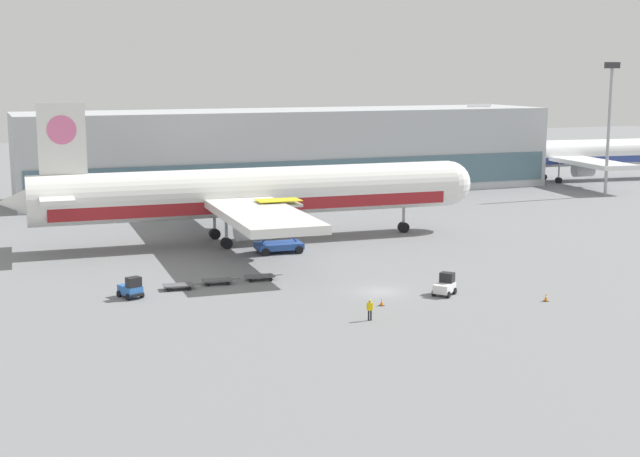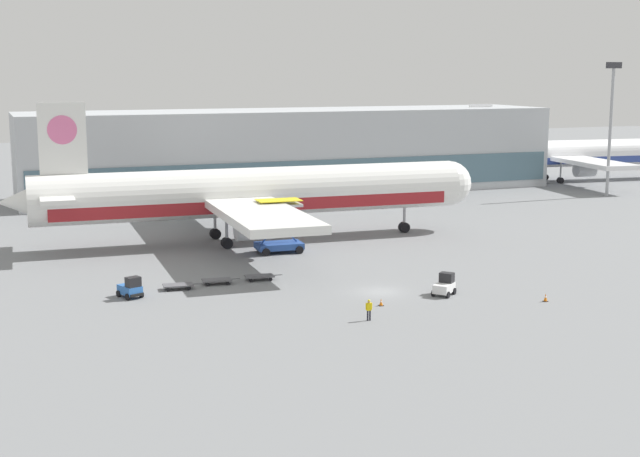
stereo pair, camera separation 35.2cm
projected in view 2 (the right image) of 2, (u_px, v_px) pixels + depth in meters
The scene contains 14 objects.
ground_plane at pixel (380, 292), 83.22m from camera, with size 400.00×400.00×0.00m, color slate.
terminal_building at pixel (293, 151), 150.88m from camera, with size 90.00×18.20×14.00m.
light_mast at pixel (611, 119), 145.09m from camera, with size 2.80×0.50×21.83m.
airplane_main at pixel (248, 194), 106.61m from camera, with size 58.10×48.29×17.00m.
airplane_distant at pixel (567, 155), 166.55m from camera, with size 49.66×41.57×14.55m.
scissor_lift_loader at pixel (279, 233), 100.95m from camera, with size 5.32×3.56×6.07m.
baggage_tug_foreground at pixel (445, 286), 81.96m from camera, with size 2.78×2.67×2.00m.
baggage_tug_mid at pixel (131, 288), 80.99m from camera, with size 2.31×2.77×2.00m.
baggage_dolly_lead at pixel (178, 285), 84.12m from camera, with size 3.76×1.79×0.48m.
baggage_dolly_second at pixel (217, 280), 86.16m from camera, with size 3.76×1.79×0.48m.
baggage_dolly_third at pixel (260, 276), 87.80m from camera, with size 3.76×1.79×0.48m.
ground_crew_near at pixel (369, 308), 73.45m from camera, with size 0.57×0.27×1.80m.
traffic_cone_near at pixel (546, 298), 79.68m from camera, with size 0.40×0.40×0.74m.
traffic_cone_far at pixel (381, 302), 78.23m from camera, with size 0.40×0.40×0.66m.
Camera 2 is at (-34.39, -73.47, 20.30)m, focal length 50.00 mm.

